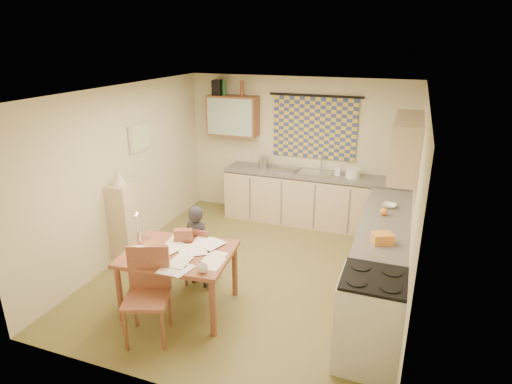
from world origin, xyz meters
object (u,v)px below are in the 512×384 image
at_px(chair_far, 202,265).
at_px(shelf_stand, 124,224).
at_px(person, 198,246).
at_px(dining_table, 180,280).
at_px(counter_right, 381,262).
at_px(counter_back, 318,200).
at_px(stove, 370,321).

xyz_separation_m(chair_far, shelf_stand, (-1.28, 0.12, 0.34)).
distance_m(person, shelf_stand, 1.29).
bearing_deg(dining_table, counter_right, 21.19).
relative_size(counter_back, person, 2.94).
xyz_separation_m(counter_back, person, (-1.05, -2.47, 0.11)).
bearing_deg(stove, counter_right, 90.00).
distance_m(dining_table, shelf_stand, 1.51).
height_order(dining_table, shelf_stand, shelf_stand).
bearing_deg(stove, chair_far, 160.83).
relative_size(dining_table, shelf_stand, 1.12).
bearing_deg(counter_back, person, -113.02).
height_order(counter_back, dining_table, counter_back).
distance_m(chair_far, person, 0.31).
xyz_separation_m(dining_table, person, (-0.03, 0.55, 0.18)).
relative_size(counter_right, chair_far, 3.51).
height_order(chair_far, shelf_stand, shelf_stand).
distance_m(counter_back, person, 2.68).
bearing_deg(shelf_stand, dining_table, -28.88).
distance_m(counter_right, chair_far, 2.33).
xyz_separation_m(counter_right, dining_table, (-2.23, -1.15, -0.07)).
height_order(counter_right, shelf_stand, shelf_stand).
xyz_separation_m(chair_far, person, (-0.01, -0.05, 0.30)).
xyz_separation_m(counter_back, chair_far, (-1.04, -2.42, -0.19)).
bearing_deg(counter_back, dining_table, -108.62).
distance_m(counter_right, dining_table, 2.51).
xyz_separation_m(counter_back, dining_table, (-1.02, -3.02, -0.07)).
bearing_deg(shelf_stand, person, -7.52).
bearing_deg(counter_right, dining_table, -152.86).
distance_m(counter_back, dining_table, 3.19).
xyz_separation_m(counter_right, chair_far, (-2.26, -0.55, -0.19)).
xyz_separation_m(stove, shelf_stand, (-3.54, 0.91, 0.11)).
bearing_deg(chair_far, dining_table, 91.06).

